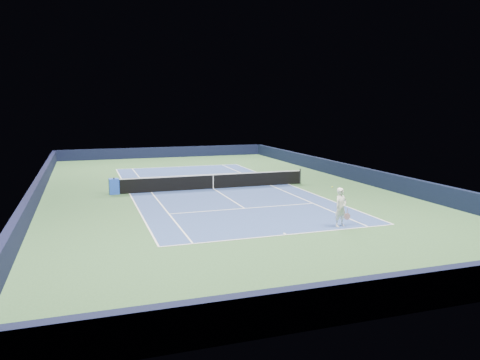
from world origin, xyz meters
name	(u,v)px	position (x,y,z in m)	size (l,w,h in m)	color
ground	(213,189)	(0.00, 0.00, 0.00)	(40.00, 40.00, 0.00)	#30552E
wall_far	(164,152)	(0.00, 19.82, 0.55)	(22.00, 0.35, 1.10)	black
wall_near	(408,292)	(0.00, -19.82, 0.55)	(22.00, 0.35, 1.10)	black
wall_right	(354,173)	(10.82, 0.00, 0.55)	(0.35, 40.00, 1.10)	black
wall_left	(37,190)	(-10.82, 0.00, 0.55)	(0.35, 40.00, 1.10)	black
court_surface	(213,189)	(0.00, 0.00, 0.00)	(10.97, 23.77, 0.01)	navy
baseline_far	(178,167)	(0.00, 11.88, 0.01)	(10.97, 0.08, 0.00)	white
baseline_near	(286,235)	(0.00, -11.88, 0.01)	(10.97, 0.08, 0.00)	white
sideline_doubles_right	(288,184)	(5.49, 0.00, 0.01)	(0.08, 23.77, 0.00)	white
sideline_doubles_left	(129,193)	(-5.49, 0.00, 0.01)	(0.08, 23.77, 0.00)	white
sideline_singles_right	(270,185)	(4.12, 0.00, 0.01)	(0.08, 23.77, 0.00)	white
sideline_singles_left	(151,192)	(-4.12, 0.00, 0.01)	(0.08, 23.77, 0.00)	white
service_line_far	(192,175)	(0.00, 6.40, 0.01)	(8.23, 0.08, 0.00)	white
service_line_near	(245,208)	(0.00, -6.40, 0.01)	(8.23, 0.08, 0.00)	white
center_service_line	(213,189)	(0.00, 0.00, 0.01)	(0.08, 12.80, 0.00)	white
center_mark_far	(179,167)	(0.00, 11.73, 0.01)	(0.08, 0.30, 0.00)	white
center_mark_near	(285,234)	(0.00, -11.73, 0.01)	(0.08, 0.30, 0.00)	white
tennis_net	(213,181)	(0.00, 0.00, 0.50)	(12.90, 0.10, 1.07)	black
sponsor_cube	(114,186)	(-6.40, 0.15, 0.49)	(0.62, 0.57, 0.98)	blue
tennis_player	(341,207)	(2.94, -11.36, 0.90)	(0.85, 1.33, 1.80)	white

